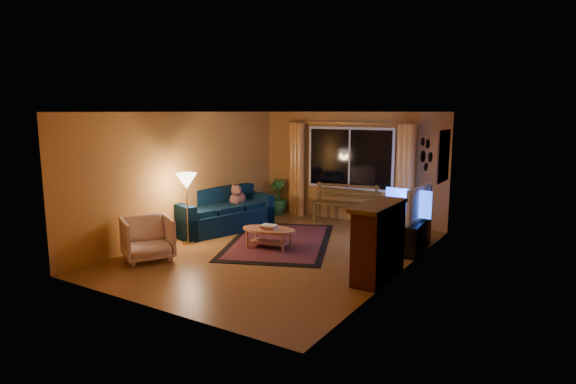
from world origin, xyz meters
The scene contains 22 objects.
floor centered at (0.00, 0.00, -0.01)m, with size 4.50×6.00×0.02m, color brown.
ceiling centered at (0.00, 0.00, 2.51)m, with size 4.50×6.00×0.02m, color white.
wall_back centered at (0.00, 3.01, 1.25)m, with size 4.50×0.02×2.50m, color #BD7F36.
wall_left centered at (-2.26, 0.00, 1.25)m, with size 0.02×6.00×2.50m, color #BD7F36.
wall_right centered at (2.26, 0.00, 1.25)m, with size 0.02×6.00×2.50m, color #BD7F36.
window centered at (0.00, 2.94, 1.45)m, with size 2.00×0.02×1.30m, color black.
curtain_rod centered at (0.00, 2.90, 2.25)m, with size 0.03×0.03×3.20m, color #BF8C3F.
curtain_left centered at (-1.35, 2.88, 1.12)m, with size 0.36×0.36×2.24m, color orange.
curtain_right centered at (1.35, 2.88, 1.12)m, with size 0.36×0.36×2.24m, color orange.
bench centered at (0.05, 2.66, 0.22)m, with size 1.48×0.44×0.45m, color #4D3311.
potted_plant centered at (-1.82, 2.70, 0.44)m, with size 0.49×0.49×0.87m, color #235B1E.
sofa centered at (-1.88, 0.65, 0.44)m, with size 0.92×2.16×0.87m, color black.
dog centered at (-1.83, 1.14, 0.70)m, with size 0.35×0.49×0.53m, color brown, non-canonical shape.
armchair centered at (-1.64, -1.59, 0.41)m, with size 0.79×0.74×0.81m, color beige.
floor_lamp centered at (-1.75, -0.50, 0.67)m, with size 0.22×0.22×1.35m, color #BF8C3F.
rug centered at (-0.35, 0.54, 0.01)m, with size 1.88×2.98×0.02m, color maroon.
coffee_table centered at (-0.27, 0.06, 0.19)m, with size 1.03×1.03×0.38m, color #B8754F.
tv_console centered at (2.00, 1.39, 0.27)m, with size 0.44×1.32×0.55m, color black.
television centered at (2.00, 1.39, 0.86)m, with size 1.09×0.14×0.63m, color black.
fireplace centered at (2.05, -0.40, 0.55)m, with size 0.40×1.20×1.10m, color maroon.
mirror_cluster centered at (2.21, 1.30, 1.80)m, with size 0.06×0.60×0.56m, color black, non-canonical shape.
painting centered at (2.22, 2.45, 1.65)m, with size 0.04×0.76×0.96m, color #DC481D.
Camera 1 is at (4.60, -7.06, 2.51)m, focal length 30.00 mm.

